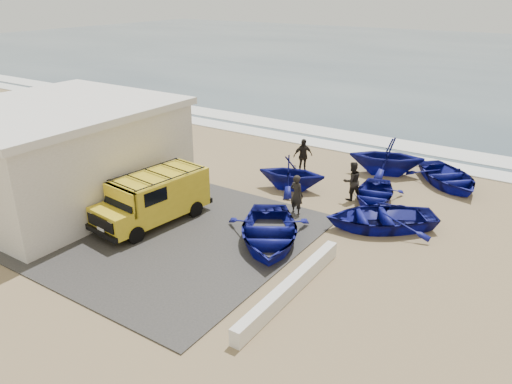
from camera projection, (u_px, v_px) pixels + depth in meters
The scene contains 17 objects.
ground at pixel (221, 221), 20.53m from camera, with size 160.00×160.00×0.00m, color #907853.
slab at pixel (151, 227), 20.00m from camera, with size 12.00×10.00×0.05m, color #3B3836.
ocean at pixel (487, 61), 63.60m from camera, with size 180.00×88.00×0.01m, color #385166.
surf_line at pixel (343, 148), 29.75m from camera, with size 180.00×1.60×0.06m, color white.
surf_wash at pixel (359, 138), 31.67m from camera, with size 180.00×2.20×0.04m, color white.
building at pixel (57, 153), 21.99m from camera, with size 8.40×9.40×4.30m.
parapet at pixel (290, 287), 15.56m from camera, with size 0.35×6.00×0.55m, color silver.
van at pixel (154, 197), 20.09m from camera, with size 2.45×5.03×2.08m.
boat_near_left at pixel (268, 232), 18.63m from camera, with size 3.27×4.57×0.95m, color navy.
boat_near_right at pixel (380, 217), 19.85m from camera, with size 3.14×4.39×0.91m, color navy.
boat_mid_left at pixel (291, 173), 23.44m from camera, with size 2.73×3.16×1.67m, color navy.
boat_mid_right at pixel (374, 194), 22.30m from camera, with size 2.50×3.50×0.72m, color navy.
boat_far_left at pixel (387, 156), 25.31m from camera, with size 3.19×3.70×1.95m, color navy.
boat_far_right at pixel (448, 177), 24.06m from camera, with size 3.05×4.27×0.88m, color navy.
fisherman_front at pixel (297, 195), 20.87m from camera, with size 0.64×0.42×1.77m, color black.
fisherman_middle at pixel (352, 181), 22.32m from camera, with size 0.87×0.68×1.79m, color black.
fisherman_back at pixel (303, 156), 25.57m from camera, with size 1.06×0.44×1.80m, color black.
Camera 1 is at (11.42, -14.61, 9.01)m, focal length 35.00 mm.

